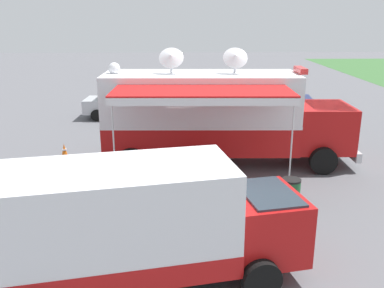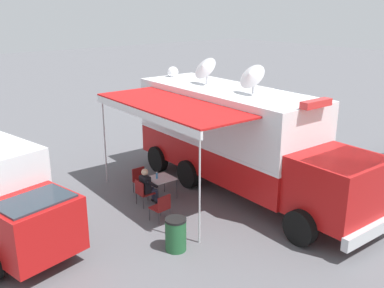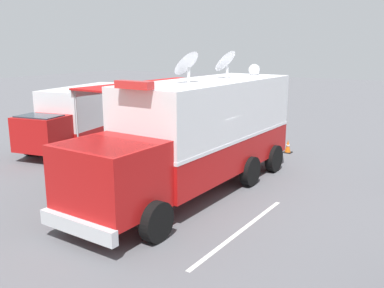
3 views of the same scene
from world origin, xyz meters
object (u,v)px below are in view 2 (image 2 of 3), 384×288
(folding_table, at_px, (161,179))
(seated_responder, at_px, (148,186))
(command_truck, at_px, (240,137))
(car_far_corner, at_px, (280,109))
(water_bottle, at_px, (157,175))
(folding_chair_spare_by_truck, at_px, (162,206))
(traffic_cone, at_px, (156,138))
(folding_chair_at_table, at_px, (143,191))
(trash_bin, at_px, (176,234))
(folding_chair_beside_table, at_px, (140,178))

(folding_table, bearing_deg, seated_responder, 9.40)
(command_truck, xyz_separation_m, car_far_corner, (-7.81, -4.75, -1.07))
(water_bottle, height_order, car_far_corner, car_far_corner)
(folding_chair_spare_by_truck, distance_m, traffic_cone, 7.78)
(traffic_cone, relative_size, car_far_corner, 0.14)
(folding_table, relative_size, seated_responder, 0.66)
(folding_table, relative_size, folding_chair_at_table, 0.95)
(folding_chair_at_table, height_order, trash_bin, trash_bin)
(seated_responder, relative_size, car_far_corner, 0.29)
(command_truck, relative_size, water_bottle, 42.66)
(command_truck, height_order, water_bottle, command_truck)
(folding_table, distance_m, folding_chair_at_table, 0.82)
(command_truck, height_order, seated_responder, command_truck)
(trash_bin, relative_size, traffic_cone, 1.57)
(folding_chair_spare_by_truck, xyz_separation_m, car_far_corner, (-11.27, -4.98, 0.37))
(command_truck, height_order, trash_bin, command_truck)
(command_truck, height_order, folding_chair_beside_table, command_truck)
(folding_chair_spare_by_truck, relative_size, trash_bin, 0.96)
(seated_responder, bearing_deg, car_far_corner, -161.25)
(folding_table, bearing_deg, command_truck, 155.24)
(water_bottle, xyz_separation_m, car_far_corner, (-10.43, -3.55, 0.05))
(folding_table, xyz_separation_m, folding_chair_beside_table, (0.28, -0.85, -0.16))
(water_bottle, bearing_deg, seated_responder, 18.21)
(folding_chair_beside_table, bearing_deg, seated_responder, 70.86)
(folding_chair_spare_by_truck, relative_size, traffic_cone, 1.50)
(water_bottle, bearing_deg, command_truck, 155.34)
(folding_table, bearing_deg, folding_chair_at_table, 6.83)
(folding_chair_at_table, distance_m, traffic_cone, 6.64)
(folding_chair_spare_by_truck, distance_m, trash_bin, 1.66)
(folding_table, height_order, seated_responder, seated_responder)
(folding_table, bearing_deg, folding_chair_spare_by_truck, 54.99)
(folding_chair_at_table, bearing_deg, folding_table, -173.17)
(water_bottle, distance_m, trash_bin, 3.33)
(water_bottle, height_order, folding_chair_at_table, water_bottle)
(trash_bin, bearing_deg, command_truck, -156.63)
(folding_chair_at_table, bearing_deg, folding_chair_beside_table, -118.75)
(seated_responder, bearing_deg, trash_bin, 70.59)
(water_bottle, height_order, folding_chair_beside_table, water_bottle)
(folding_chair_spare_by_truck, distance_m, seated_responder, 1.34)
(folding_chair_at_table, height_order, seated_responder, seated_responder)
(water_bottle, relative_size, folding_chair_beside_table, 0.26)
(command_truck, relative_size, folding_chair_beside_table, 10.98)
(folding_table, distance_m, car_far_corner, 10.91)
(water_bottle, relative_size, trash_bin, 0.25)
(command_truck, distance_m, seated_responder, 3.52)
(seated_responder, relative_size, traffic_cone, 2.16)
(folding_chair_beside_table, xyz_separation_m, folding_chair_spare_by_truck, (0.69, 2.23, 0.00))
(folding_table, height_order, car_far_corner, car_far_corner)
(folding_chair_at_table, xyz_separation_m, seated_responder, (-0.19, 0.01, 0.14))
(folding_chair_beside_table, bearing_deg, folding_chair_at_table, 61.25)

